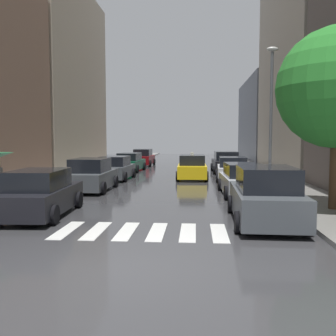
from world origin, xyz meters
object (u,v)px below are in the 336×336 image
at_px(parked_car_left_second, 91,176).
at_px(taxi_midroad, 192,168).
at_px(parked_car_left_third, 116,169).
at_px(lamp_post_right, 271,107).
at_px(parked_car_left_nearest, 41,194).
at_px(parked_car_left_fourth, 130,163).
at_px(parked_car_right_nearest, 265,197).
at_px(parked_car_right_fourth, 226,163).
at_px(parked_car_right_second, 242,180).
at_px(parked_car_left_fifth, 143,158).
at_px(parked_car_right_third, 232,169).

relative_size(parked_car_left_second, taxi_midroad, 0.91).
bearing_deg(parked_car_left_third, lamp_post_right, -111.03).
height_order(parked_car_left_nearest, parked_car_left_fourth, parked_car_left_nearest).
bearing_deg(parked_car_left_fourth, parked_car_left_nearest, -177.52).
bearing_deg(parked_car_left_nearest, parked_car_left_second, -3.03).
distance_m(parked_car_left_nearest, lamp_post_right, 12.73).
relative_size(parked_car_left_nearest, taxi_midroad, 0.99).
distance_m(parked_car_right_nearest, lamp_post_right, 9.19).
xyz_separation_m(parked_car_left_second, parked_car_right_fourth, (7.80, 11.07, 0.00)).
bearing_deg(parked_car_left_second, parked_car_right_second, -96.99).
xyz_separation_m(parked_car_left_nearest, parked_car_left_fifth, (0.17, 24.69, 0.01)).
distance_m(parked_car_right_third, lamp_post_right, 5.62).
height_order(parked_car_left_fourth, parked_car_right_fourth, parked_car_right_fourth).
height_order(parked_car_right_second, parked_car_right_third, parked_car_right_second).
bearing_deg(parked_car_left_nearest, parked_car_right_nearest, -96.96).
bearing_deg(parked_car_right_nearest, parked_car_left_fifth, 17.87).
xyz_separation_m(parked_car_left_second, parked_car_left_fifth, (0.15, 18.37, -0.01)).
xyz_separation_m(parked_car_left_fifth, parked_car_right_third, (7.65, -12.98, -0.05)).
xyz_separation_m(parked_car_right_nearest, lamp_post_right, (1.74, 8.30, 3.53)).
distance_m(parked_car_left_fifth, parked_car_right_fourth, 10.57).
height_order(parked_car_left_third, parked_car_right_third, parked_car_left_third).
relative_size(parked_car_left_fourth, taxi_midroad, 1.03).
bearing_deg(parked_car_left_fifth, parked_car_right_nearest, -161.97).
relative_size(parked_car_right_third, parked_car_right_fourth, 0.97).
bearing_deg(parked_car_left_fourth, parked_car_right_third, -126.34).
bearing_deg(parked_car_right_third, taxi_midroad, 75.38).
relative_size(parked_car_left_fifth, lamp_post_right, 0.61).
bearing_deg(parked_car_right_second, parked_car_right_nearest, 178.18).
distance_m(parked_car_left_nearest, parked_car_left_fourth, 18.00).
relative_size(parked_car_left_fourth, parked_car_right_nearest, 1.03).
xyz_separation_m(parked_car_left_second, lamp_post_right, (9.41, 1.42, 3.59)).
bearing_deg(parked_car_right_nearest, parked_car_right_fourth, 0.86).
relative_size(parked_car_left_fifth, parked_car_right_third, 1.04).
bearing_deg(lamp_post_right, parked_car_left_nearest, -140.60).
bearing_deg(parked_car_left_nearest, parked_car_left_third, -3.53).
relative_size(parked_car_left_fourth, parked_car_right_second, 1.02).
distance_m(parked_car_left_fifth, parked_car_right_nearest, 26.34).
bearing_deg(parked_car_left_fifth, lamp_post_right, -149.89).
bearing_deg(parked_car_right_second, parked_car_left_second, 80.79).
bearing_deg(parked_car_right_second, parked_car_left_fifth, 19.25).
relative_size(parked_car_left_third, parked_car_right_third, 0.98).
relative_size(parked_car_left_fourth, lamp_post_right, 0.64).
relative_size(parked_car_right_third, lamp_post_right, 0.59).
height_order(parked_car_right_second, parked_car_right_fourth, parked_car_right_fourth).
distance_m(parked_car_left_nearest, parked_car_left_third, 11.69).
height_order(parked_car_left_fourth, parked_car_left_fifth, parked_car_left_fifth).
height_order(parked_car_left_nearest, parked_car_left_third, parked_car_left_nearest).
bearing_deg(parked_car_left_fourth, lamp_post_right, -134.92).
distance_m(parked_car_left_third, lamp_post_right, 10.72).
relative_size(parked_car_left_third, parked_car_left_fifth, 0.95).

